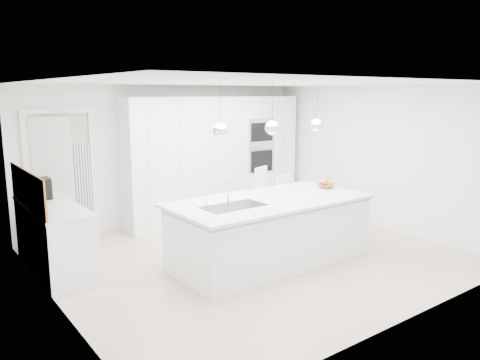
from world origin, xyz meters
TOP-DOWN VIEW (x-y plane):
  - floor at (0.00, 0.00)m, footprint 5.50×5.50m
  - wall_back at (0.00, 2.50)m, footprint 5.50×0.00m
  - wall_left at (-2.75, 0.00)m, footprint 0.00×5.00m
  - ceiling at (0.00, 0.00)m, footprint 5.50×5.50m
  - tall_cabinets at (0.80, 2.20)m, footprint 3.60×0.60m
  - oven_stack at (1.70, 1.89)m, footprint 0.62×0.04m
  - doorway_frame at (-1.95, 2.47)m, footprint 1.11×0.08m
  - hallway_door at (-2.20, 2.42)m, footprint 0.76×0.38m
  - radiator at (-1.63, 2.46)m, footprint 0.32×0.04m
  - left_base_cabinets at (-2.45, 1.20)m, footprint 0.60×1.80m
  - left_worktop at (-2.45, 1.20)m, footprint 0.62×1.82m
  - oak_backsplash at (-2.74, 1.20)m, footprint 0.02×1.80m
  - island_base at (0.10, -0.30)m, footprint 2.80×1.20m
  - island_worktop at (0.10, -0.25)m, footprint 2.84×1.40m
  - island_sink at (-0.55, -0.30)m, footprint 0.84×0.44m
  - island_tap at (-0.50, -0.10)m, footprint 0.02×0.02m
  - pendant_left at (-0.75, -0.30)m, footprint 0.20×0.20m
  - pendant_mid at (0.10, -0.30)m, footprint 0.20×0.20m
  - pendant_right at (0.95, -0.30)m, footprint 0.20×0.20m
  - fruit_bowl at (1.32, -0.18)m, footprint 0.36×0.36m
  - espresso_machine at (-2.43, 1.65)m, footprint 0.19×0.28m
  - bar_stool_left at (0.80, 0.65)m, footprint 0.55×0.63m
  - bar_stool_right at (1.21, 0.56)m, footprint 0.36×0.47m
  - apple_a at (1.30, -0.17)m, footprint 0.09×0.09m
  - apple_b at (1.27, -0.17)m, footprint 0.08×0.08m
  - apple_c at (1.35, -0.15)m, footprint 0.08×0.08m
  - apple_extra_3 at (1.30, -0.19)m, footprint 0.07×0.07m
  - banana_bunch at (1.31, -0.20)m, footprint 0.25×0.18m

SIDE VIEW (x-z plane):
  - floor at x=0.00m, z-range 0.00..0.00m
  - left_base_cabinets at x=-2.45m, z-range 0.00..0.86m
  - island_base at x=0.10m, z-range 0.00..0.86m
  - bar_stool_right at x=1.21m, z-range 0.00..0.99m
  - bar_stool_left at x=0.80m, z-range 0.00..1.15m
  - island_sink at x=-0.55m, z-range 0.73..0.91m
  - radiator at x=-1.63m, z-range 0.15..1.55m
  - left_worktop at x=-2.45m, z-range 0.86..0.90m
  - island_worktop at x=0.10m, z-range 0.86..0.90m
  - fruit_bowl at x=1.32m, z-range 0.90..0.97m
  - apple_extra_3 at x=1.30m, z-range 0.93..1.00m
  - apple_b at x=1.27m, z-range 0.93..1.01m
  - apple_c at x=1.35m, z-range 0.93..1.01m
  - apple_a at x=1.30m, z-range 0.93..1.02m
  - hallway_door at x=-2.20m, z-range 0.00..2.00m
  - banana_bunch at x=1.31m, z-range 0.91..1.13m
  - doorway_frame at x=-1.95m, z-range -0.04..2.09m
  - espresso_machine at x=-2.43m, z-range 0.90..1.20m
  - island_tap at x=-0.50m, z-range 0.90..1.20m
  - tall_cabinets at x=0.80m, z-range 0.00..2.30m
  - oak_backsplash at x=-2.74m, z-range 0.90..1.40m
  - wall_back at x=0.00m, z-range -1.50..4.00m
  - wall_left at x=-2.75m, z-range -1.25..3.75m
  - oven_stack at x=1.70m, z-range 0.83..1.88m
  - pendant_left at x=-0.75m, z-range 1.80..2.00m
  - pendant_mid at x=0.10m, z-range 1.80..2.00m
  - pendant_right at x=0.95m, z-range 1.80..2.00m
  - ceiling at x=0.00m, z-range 2.50..2.50m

